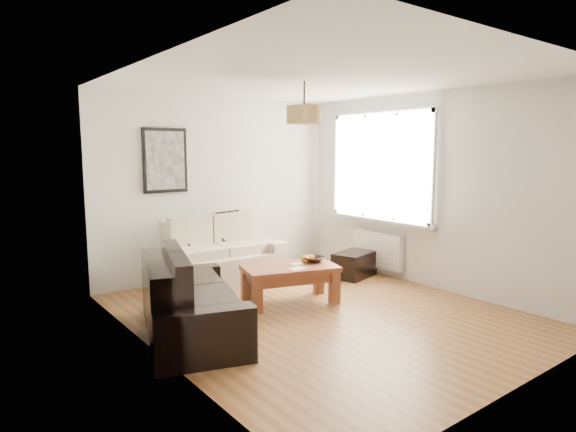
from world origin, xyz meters
TOP-DOWN VIEW (x-y plane):
  - floor at (0.00, 0.00)m, footprint 4.50×4.50m
  - ceiling at (0.00, 0.00)m, footprint 3.80×4.50m
  - wall_back at (0.00, 2.25)m, footprint 3.80×0.04m
  - wall_front at (0.00, -2.25)m, footprint 3.80×0.04m
  - wall_left at (-1.90, 0.00)m, footprint 0.04×4.50m
  - wall_right at (1.90, 0.00)m, footprint 0.04×4.50m
  - window_bay at (1.86, 0.80)m, footprint 0.14×1.90m
  - radiator at (1.82, 0.80)m, footprint 0.10×0.90m
  - poster at (-0.85, 2.22)m, footprint 0.62×0.04m
  - pendant_shade at (0.00, 0.30)m, footprint 0.40×0.40m
  - loveseat_cream at (-0.33, 1.78)m, footprint 1.79×1.00m
  - sofa_leather at (-1.43, 0.31)m, footprint 1.37×1.96m
  - coffee_table at (-0.03, 0.52)m, footprint 1.24×0.90m
  - ottoman at (1.45, 0.91)m, footprint 0.72×0.56m
  - cushion_left at (-0.54, 1.99)m, footprint 0.41×0.19m
  - cushion_right at (-0.03, 1.99)m, footprint 0.44×0.22m
  - fruit_bowl at (0.34, 0.51)m, footprint 0.31×0.31m
  - orange_a at (0.25, 0.54)m, footprint 0.09×0.09m
  - orange_b at (0.34, 0.56)m, footprint 0.10×0.10m
  - orange_c at (0.23, 0.57)m, footprint 0.10×0.10m
  - papers at (-0.06, 0.34)m, footprint 0.21×0.16m

SIDE VIEW (x-z plane):
  - floor at x=0.00m, z-range 0.00..0.00m
  - ottoman at x=1.45m, z-range 0.00..0.37m
  - coffee_table at x=-0.03m, z-range 0.00..0.46m
  - radiator at x=1.82m, z-range 0.12..0.64m
  - sofa_leather at x=-1.43m, z-range 0.00..0.77m
  - loveseat_cream at x=-0.33m, z-range 0.00..0.88m
  - papers at x=-0.06m, z-range 0.46..0.46m
  - fruit_bowl at x=0.34m, z-range 0.46..0.52m
  - orange_a at x=0.25m, z-range 0.46..0.53m
  - orange_b at x=0.34m, z-range 0.45..0.54m
  - orange_c at x=0.23m, z-range 0.45..0.54m
  - cushion_left at x=-0.54m, z-range 0.55..0.94m
  - cushion_right at x=-0.03m, z-range 0.55..0.97m
  - wall_back at x=0.00m, z-range 0.00..2.60m
  - wall_front at x=0.00m, z-range 0.00..2.60m
  - wall_left at x=-1.90m, z-range 0.00..2.60m
  - wall_right at x=1.90m, z-range 0.00..2.60m
  - window_bay at x=1.86m, z-range 0.80..2.40m
  - poster at x=-0.85m, z-range 1.26..2.13m
  - pendant_shade at x=0.00m, z-range 2.13..2.33m
  - ceiling at x=0.00m, z-range 2.60..2.60m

